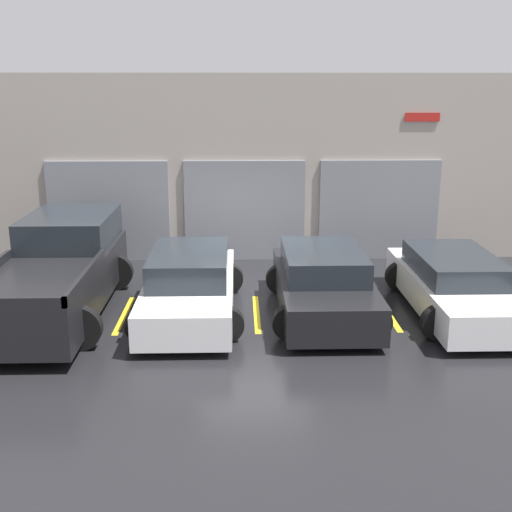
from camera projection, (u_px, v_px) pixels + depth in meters
name	position (u px, v px, depth m)	size (l,w,h in m)	color
ground_plane	(255.00, 294.00, 14.41)	(28.00, 28.00, 0.00)	black
shophouse_building	(252.00, 170.00, 16.95)	(15.89, 0.68, 4.84)	#9E9389
pickup_truck	(58.00, 271.00, 13.18)	(2.57, 5.56, 1.81)	black
sedan_white	(454.00, 285.00, 13.19)	(2.19, 4.69, 1.22)	white
sedan_side	(323.00, 284.00, 13.10)	(2.23, 4.34, 1.33)	black
van_right	(190.00, 285.00, 13.04)	(2.19, 4.54, 1.32)	white
parking_stripe_left	(124.00, 315.00, 13.13)	(0.12, 2.20, 0.01)	gold
parking_stripe_centre	(257.00, 314.00, 13.20)	(0.12, 2.20, 0.01)	gold
parking_stripe_right	(388.00, 312.00, 13.28)	(0.12, 2.20, 0.01)	gold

